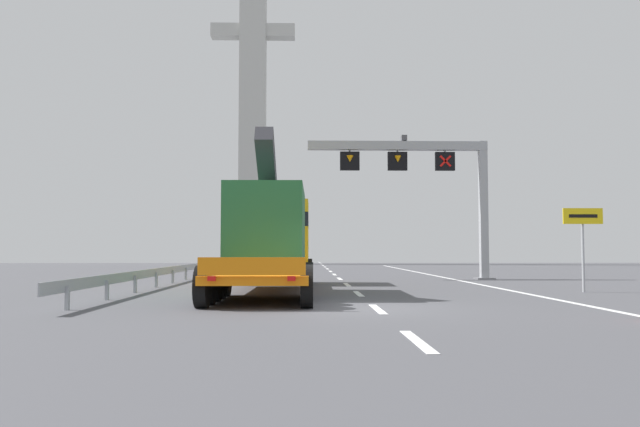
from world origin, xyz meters
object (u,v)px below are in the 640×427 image
bridge_pylon_distant (253,72)px  heavy_haul_truck_orange (273,237)px  overhead_lane_gantry (424,170)px  exit_sign_yellow (583,229)px

bridge_pylon_distant → heavy_haul_truck_orange: bearing=-84.3°
overhead_lane_gantry → exit_sign_yellow: 11.12m
overhead_lane_gantry → bridge_pylon_distant: bearing=108.4°
exit_sign_yellow → bridge_pylon_distant: bearing=108.9°
heavy_haul_truck_orange → bridge_pylon_distant: bridge_pylon_distant is taller
bridge_pylon_distant → exit_sign_yellow: bearing=-71.1°
heavy_haul_truck_orange → bridge_pylon_distant: 47.39m
heavy_haul_truck_orange → bridge_pylon_distant: size_ratio=0.35×
overhead_lane_gantry → exit_sign_yellow: size_ratio=3.18×
overhead_lane_gantry → heavy_haul_truck_orange: size_ratio=0.67×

